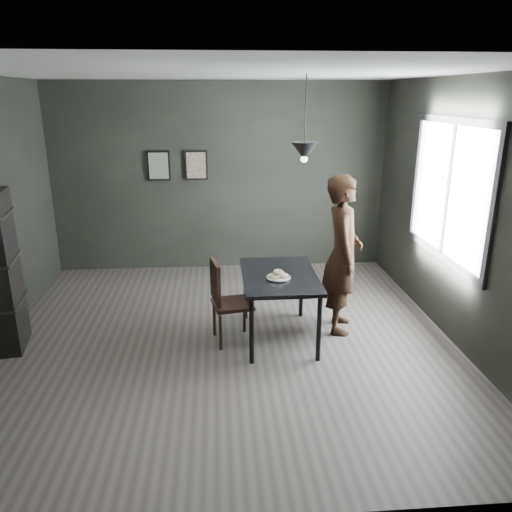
{
  "coord_description": "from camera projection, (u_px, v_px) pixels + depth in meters",
  "views": [
    {
      "loc": [
        -0.05,
        -5.02,
        2.6
      ],
      "look_at": [
        0.35,
        0.05,
        0.95
      ],
      "focal_mm": 35.0,
      "sensor_mm": 36.0,
      "label": 1
    }
  ],
  "objects": [
    {
      "name": "ground",
      "position": [
        225.0,
        339.0,
        5.57
      ],
      "size": [
        5.0,
        5.0,
        0.0
      ],
      "primitive_type": "plane",
      "color": "#3B3633",
      "rests_on": "ground"
    },
    {
      "name": "back_wall",
      "position": [
        220.0,
        178.0,
        7.51
      ],
      "size": [
        5.0,
        0.1,
        2.8
      ],
      "primitive_type": "cube",
      "color": "black",
      "rests_on": "ground"
    },
    {
      "name": "ceiling",
      "position": [
        219.0,
        72.0,
        4.7
      ],
      "size": [
        5.0,
        5.0,
        0.02
      ],
      "color": "silver",
      "rests_on": "ground"
    },
    {
      "name": "window_assembly",
      "position": [
        448.0,
        191.0,
        5.45
      ],
      "size": [
        0.04,
        1.96,
        1.56
      ],
      "color": "white",
      "rests_on": "ground"
    },
    {
      "name": "cafe_table",
      "position": [
        279.0,
        281.0,
        5.41
      ],
      "size": [
        0.8,
        1.2,
        0.75
      ],
      "color": "black",
      "rests_on": "ground"
    },
    {
      "name": "white_plate",
      "position": [
        278.0,
        278.0,
        5.26
      ],
      "size": [
        0.23,
        0.23,
        0.01
      ],
      "primitive_type": "cylinder",
      "color": "white",
      "rests_on": "cafe_table"
    },
    {
      "name": "donut_pile",
      "position": [
        279.0,
        275.0,
        5.25
      ],
      "size": [
        0.2,
        0.16,
        0.09
      ],
      "rotation": [
        0.0,
        0.0,
        0.3
      ],
      "color": "#F5E3BF",
      "rests_on": "white_plate"
    },
    {
      "name": "woman",
      "position": [
        342.0,
        255.0,
        5.56
      ],
      "size": [
        0.55,
        0.73,
        1.8
      ],
      "primitive_type": "imported",
      "rotation": [
        0.0,
        0.0,
        1.38
      ],
      "color": "black",
      "rests_on": "ground"
    },
    {
      "name": "wood_chair",
      "position": [
        225.0,
        296.0,
        5.36
      ],
      "size": [
        0.48,
        0.48,
        0.94
      ],
      "rotation": [
        0.0,
        0.0,
        0.19
      ],
      "color": "black",
      "rests_on": "ground"
    },
    {
      "name": "pendant_lamp",
      "position": [
        304.0,
        151.0,
        5.09
      ],
      "size": [
        0.28,
        0.28,
        0.86
      ],
      "color": "black",
      "rests_on": "ground"
    },
    {
      "name": "framed_print_left",
      "position": [
        159.0,
        166.0,
        7.35
      ],
      "size": [
        0.34,
        0.04,
        0.44
      ],
      "color": "black",
      "rests_on": "ground"
    },
    {
      "name": "framed_print_right",
      "position": [
        196.0,
        165.0,
        7.39
      ],
      "size": [
        0.34,
        0.04,
        0.44
      ],
      "color": "black",
      "rests_on": "ground"
    }
  ]
}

